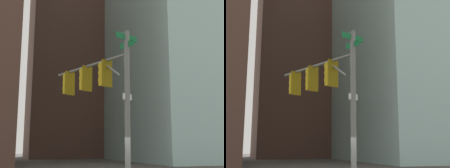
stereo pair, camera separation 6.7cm
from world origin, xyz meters
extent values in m
cylinder|color=slate|center=(-0.07, 0.21, 3.35)|extent=(0.21, 0.21, 6.69)
cylinder|color=slate|center=(2.27, 1.17, 5.74)|extent=(4.74, 2.03, 0.12)
cylinder|color=slate|center=(0.77, 0.55, 5.29)|extent=(0.99, 0.47, 0.75)
cube|color=#0F6B33|center=(-0.07, 0.21, 6.44)|extent=(0.46, 1.05, 0.24)
cube|color=#0F6B33|center=(-0.07, 0.21, 6.14)|extent=(0.72, 0.32, 0.24)
cube|color=white|center=(-0.07, 0.21, 4.04)|extent=(0.20, 0.43, 0.24)
cube|color=gold|center=(1.23, 0.74, 5.18)|extent=(0.44, 0.44, 1.00)
cube|color=#7D640C|center=(1.06, 0.67, 5.18)|extent=(0.24, 0.52, 1.16)
sphere|color=#470A07|center=(1.42, 0.82, 5.48)|extent=(0.20, 0.20, 0.20)
cylinder|color=gold|center=(1.48, 0.84, 5.57)|extent=(0.12, 0.23, 0.23)
sphere|color=#4C330A|center=(1.42, 0.82, 5.18)|extent=(0.20, 0.20, 0.20)
cylinder|color=gold|center=(1.48, 0.84, 5.27)|extent=(0.12, 0.23, 0.23)
sphere|color=green|center=(1.42, 0.82, 4.88)|extent=(0.20, 0.20, 0.20)
cylinder|color=gold|center=(1.48, 0.84, 4.97)|extent=(0.12, 0.23, 0.23)
cube|color=gold|center=(2.53, 1.27, 5.18)|extent=(0.44, 0.44, 1.00)
cube|color=#7D640C|center=(2.36, 1.20, 5.18)|extent=(0.24, 0.52, 1.16)
sphere|color=#470A07|center=(2.72, 1.35, 5.48)|extent=(0.20, 0.20, 0.20)
cylinder|color=gold|center=(2.78, 1.38, 5.57)|extent=(0.12, 0.23, 0.23)
sphere|color=#F29E0C|center=(2.72, 1.35, 5.18)|extent=(0.20, 0.20, 0.20)
cylinder|color=gold|center=(2.78, 1.38, 5.27)|extent=(0.12, 0.23, 0.23)
sphere|color=#0A3819|center=(2.72, 1.35, 4.88)|extent=(0.20, 0.20, 0.20)
cylinder|color=gold|center=(2.78, 1.38, 4.97)|extent=(0.12, 0.23, 0.23)
cube|color=gold|center=(3.84, 1.81, 5.18)|extent=(0.44, 0.44, 1.00)
cube|color=#7D640C|center=(3.66, 1.74, 5.18)|extent=(0.24, 0.52, 1.16)
sphere|color=red|center=(4.03, 1.88, 5.48)|extent=(0.20, 0.20, 0.20)
cylinder|color=gold|center=(4.09, 1.91, 5.57)|extent=(0.12, 0.23, 0.23)
sphere|color=#4C330A|center=(4.03, 1.88, 5.18)|extent=(0.20, 0.20, 0.20)
cylinder|color=gold|center=(4.09, 1.91, 5.27)|extent=(0.12, 0.23, 0.23)
sphere|color=#0A3819|center=(4.03, 1.88, 4.88)|extent=(0.20, 0.20, 0.20)
cylinder|color=gold|center=(4.09, 1.91, 4.97)|extent=(0.12, 0.23, 0.23)
cube|color=brown|center=(34.96, -28.16, 18.57)|extent=(23.00, 15.86, 37.15)
cube|color=#4C3328|center=(57.28, -7.21, 26.23)|extent=(18.26, 14.84, 52.47)
camera|label=1|loc=(-11.63, 4.65, 2.14)|focal=52.22mm
camera|label=2|loc=(-11.65, 4.58, 2.14)|focal=52.22mm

